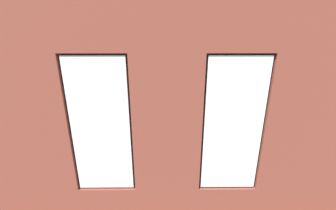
# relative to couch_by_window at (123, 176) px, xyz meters

# --- Properties ---
(ground_plane) EXTENTS (6.90, 6.49, 0.10)m
(ground_plane) POSITION_rel_couch_by_window_xyz_m (-0.83, -2.22, -0.38)
(ground_plane) COLOR brown
(brick_wall_with_windows) EXTENTS (6.30, 0.30, 3.29)m
(brick_wall_with_windows) POSITION_rel_couch_by_window_xyz_m (-0.83, 0.65, 1.30)
(brick_wall_with_windows) COLOR brown
(brick_wall_with_windows) RESTS_ON ground_plane
(white_wall_right) EXTENTS (0.10, 5.49, 3.29)m
(white_wall_right) POSITION_rel_couch_by_window_xyz_m (2.27, -2.02, 1.32)
(white_wall_right) COLOR silver
(white_wall_right) RESTS_ON ground_plane
(couch_by_window) EXTENTS (1.84, 0.87, 0.80)m
(couch_by_window) POSITION_rel_couch_by_window_xyz_m (0.00, 0.00, 0.00)
(couch_by_window) COLOR black
(couch_by_window) RESTS_ON ground_plane
(couch_left) EXTENTS (0.96, 2.01, 0.80)m
(couch_left) POSITION_rel_couch_by_window_xyz_m (-3.28, -2.05, -0.00)
(couch_left) COLOR black
(couch_left) RESTS_ON ground_plane
(coffee_table) EXTENTS (1.60, 0.70, 0.43)m
(coffee_table) POSITION_rel_couch_by_window_xyz_m (-0.94, -2.71, 0.05)
(coffee_table) COLOR olive
(coffee_table) RESTS_ON ground_plane
(cup_ceramic) EXTENTS (0.08, 0.08, 0.09)m
(cup_ceramic) POSITION_rel_couch_by_window_xyz_m (-0.46, -2.60, 0.15)
(cup_ceramic) COLOR #B23D38
(cup_ceramic) RESTS_ON coffee_table
(table_plant_small) EXTENTS (0.14, 0.14, 0.22)m
(table_plant_small) POSITION_rel_couch_by_window_xyz_m (-0.74, -2.80, 0.22)
(table_plant_small) COLOR #9E5638
(table_plant_small) RESTS_ON coffee_table
(remote_gray) EXTENTS (0.15, 0.16, 0.02)m
(remote_gray) POSITION_rel_couch_by_window_xyz_m (-1.06, -2.60, 0.11)
(remote_gray) COLOR #59595B
(remote_gray) RESTS_ON coffee_table
(media_console) EXTENTS (1.24, 0.42, 0.60)m
(media_console) POSITION_rel_couch_by_window_xyz_m (1.97, -1.74, -0.03)
(media_console) COLOR black
(media_console) RESTS_ON ground_plane
(tv_flatscreen) EXTENTS (1.05, 0.20, 0.74)m
(tv_flatscreen) POSITION_rel_couch_by_window_xyz_m (1.97, -1.74, 0.64)
(tv_flatscreen) COLOR black
(tv_flatscreen) RESTS_ON media_console
(papasan_chair) EXTENTS (1.11, 1.11, 0.70)m
(papasan_chair) POSITION_rel_couch_by_window_xyz_m (-0.24, -3.99, 0.11)
(papasan_chair) COLOR olive
(papasan_chair) RESTS_ON ground_plane
(potted_plant_near_tv) EXTENTS (0.75, 0.81, 1.18)m
(potted_plant_near_tv) POSITION_rel_couch_by_window_xyz_m (1.42, -0.67, 0.19)
(potted_plant_near_tv) COLOR gray
(potted_plant_near_tv) RESTS_ON ground_plane
(potted_plant_foreground_right) EXTENTS (0.74, 0.80, 1.11)m
(potted_plant_foreground_right) POSITION_rel_couch_by_window_xyz_m (1.66, -4.41, 0.21)
(potted_plant_foreground_right) COLOR brown
(potted_plant_foreground_right) RESTS_ON ground_plane
(potted_plant_by_left_couch) EXTENTS (0.33, 0.33, 0.46)m
(potted_plant_by_left_couch) POSITION_rel_couch_by_window_xyz_m (-2.88, -3.49, -0.03)
(potted_plant_by_left_couch) COLOR #9E5638
(potted_plant_by_left_couch) RESTS_ON ground_plane
(potted_plant_corner_far_left) EXTENTS (0.43, 0.43, 0.72)m
(potted_plant_corner_far_left) POSITION_rel_couch_by_window_xyz_m (-3.43, 0.10, 0.13)
(potted_plant_corner_far_left) COLOR brown
(potted_plant_corner_far_left) RESTS_ON ground_plane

